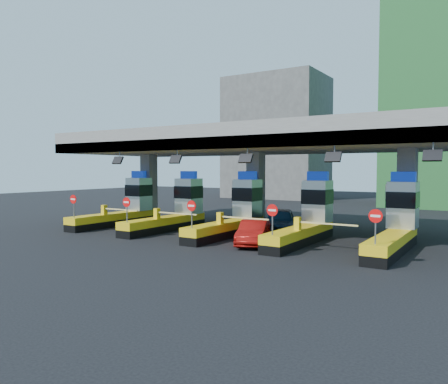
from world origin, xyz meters
The scene contains 10 objects.
ground centered at (0.00, 0.00, 0.00)m, with size 120.00×120.00×0.00m, color black.
toll_canopy centered at (0.00, 2.87, 6.13)m, with size 28.00×12.09×7.00m.
toll_lane_far_left centered at (-10.00, 0.28, 1.40)m, with size 4.43×8.00×4.16m.
toll_lane_left centered at (-5.00, 0.28, 1.40)m, with size 4.43×8.00×4.16m.
toll_lane_center centered at (0.00, 0.28, 1.40)m, with size 4.43×8.00×4.16m.
toll_lane_right centered at (5.00, 0.28, 1.40)m, with size 4.43×8.00×4.16m.
toll_lane_far_right centered at (10.00, 0.28, 1.40)m, with size 4.43×8.00×4.16m.
bg_building_concrete centered at (-14.00, 36.00, 9.00)m, with size 14.00×10.00×18.00m, color #4C4C49.
van centered at (2.55, 1.62, 0.88)m, with size 2.08×5.18×1.76m, color black.
red_car centered at (2.82, -2.52, 0.69)m, with size 1.47×4.22×1.39m, color maroon.
Camera 1 is at (14.50, -24.25, 4.30)m, focal length 35.00 mm.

